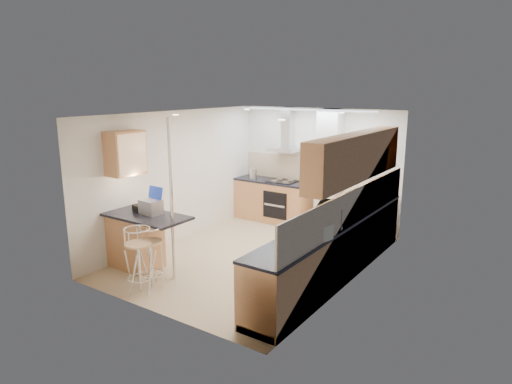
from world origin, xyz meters
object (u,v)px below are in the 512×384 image
Objects in this scene: laptop at (151,207)px; bar_stool_near at (151,257)px; microwave at (332,215)px; bar_stool_end at (139,260)px; bread_bin at (315,232)px.

bar_stool_near is (0.48, -0.50, -0.58)m from laptop.
bar_stool_end is (-2.15, -1.85, -0.59)m from microwave.
bar_stool_near is 2.33× the size of bread_bin.
bread_bin is at bearing 12.37° from laptop.
bar_stool_near is 0.96× the size of bar_stool_end.
microwave is 1.78× the size of laptop.
bar_stool_near is at bearing 24.86° from bar_stool_end.
laptop is at bearing -162.01° from bread_bin.
bar_stool_near is 2.48m from bread_bin.
microwave is 0.63× the size of bar_stool_near.
bread_bin is (2.25, 1.11, 0.53)m from bar_stool_end.
bread_bin is (0.10, -0.73, -0.06)m from microwave.
bread_bin is at bearing 16.51° from bar_stool_near.
microwave is at bearing -24.51° from bar_stool_end.
laptop is 0.36× the size of bar_stool_near.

